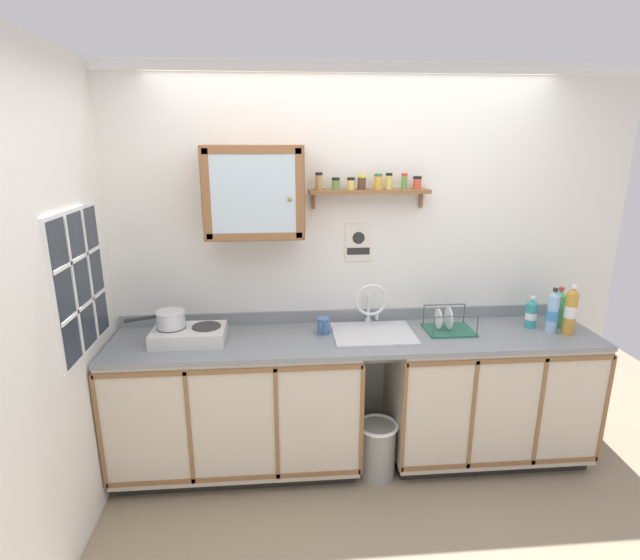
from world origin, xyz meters
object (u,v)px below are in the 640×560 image
Objects in this scene: dish_rack at (448,326)px; bottle_soda_green_1 at (559,309)px; saucepan at (170,319)px; warning_sign at (358,243)px; bottle_juice_amber_3 at (571,311)px; mug at (323,326)px; wall_cabinet at (254,192)px; hot_plate_stove at (189,335)px; bottle_detergent_teal_0 at (531,314)px; bottle_water_blue_2 at (553,312)px; sink at (373,334)px; trash_bin at (377,448)px.

bottle_soda_green_1 is at bearing 1.47° from dish_rack.
saucepan is 1.29m from warning_sign.
bottle_juice_amber_3 reaches higher than mug.
bottle_soda_green_1 is at bearing -2.68° from wall_cabinet.
wall_cabinet is (0.42, 0.15, 0.85)m from hot_plate_stove.
bottle_water_blue_2 reaches higher than bottle_detergent_teal_0.
bottle_soda_green_1 is at bearing -0.44° from bottle_detergent_teal_0.
warning_sign is at bearing 164.95° from bottle_juice_amber_3.
saucepan is 1.76m from dish_rack.
sink is at bearing 174.79° from bottle_juice_amber_3.
wall_cabinet is (0.53, 0.14, 0.74)m from saucepan.
wall_cabinet is (-0.41, 0.09, 0.84)m from mug.
bottle_water_blue_2 is 0.10m from bottle_juice_amber_3.
bottle_detergent_teal_0 is at bearing 1.09° from saucepan.
bottle_water_blue_2 is 0.79× the size of trash_bin.
hot_plate_stove is 1.64m from dish_rack.
sink is at bearing -74.32° from warning_sign.
wall_cabinet reaches higher than trash_bin.
warning_sign is at bearing 11.44° from wall_cabinet.
bottle_juice_amber_3 is 0.55× the size of wall_cabinet.
sink is 0.74m from trash_bin.
bottle_detergent_teal_0 is 0.58× the size of trash_bin.
bottle_water_blue_2 is at bearing -6.04° from dish_rack.
saucepan is 1.14× the size of bottle_water_blue_2.
bottle_juice_amber_3 reaches higher than trash_bin.
bottle_soda_green_1 is 1.07× the size of warning_sign.
sink is 1.26m from bottle_juice_amber_3.
bottle_detergent_teal_0 is at bearing 2.09° from dish_rack.
hot_plate_stove is 0.96m from wall_cabinet.
hot_plate_stove is 2.21m from bottle_detergent_teal_0.
warning_sign is at bearing 41.19° from mug.
bottle_water_blue_2 is (2.41, -0.05, -0.01)m from saucepan.
sink is 1.25m from bottle_soda_green_1.
wall_cabinet is 1.59× the size of trash_bin.
mug is at bearing 178.18° from dish_rack.
bottle_juice_amber_3 is 1.57m from mug.
bottle_water_blue_2 is (2.30, -0.03, 0.09)m from hot_plate_stove.
warning_sign is (1.19, 0.27, 0.39)m from saucepan.
bottle_soda_green_1 is 0.46× the size of wall_cabinet.
warning_sign is at bearing 12.70° from saucepan.
bottle_water_blue_2 is 1.32m from warning_sign.
sink is 1.15m from hot_plate_stove.
warning_sign reaches higher than trash_bin.
trash_bin is (-1.04, -0.21, -0.82)m from bottle_detergent_teal_0.
bottle_water_blue_2 is at bearing -136.87° from bottle_soda_green_1.
trash_bin is (-1.23, -0.21, -0.84)m from bottle_soda_green_1.
hot_plate_stove is 2.30m from bottle_water_blue_2.
bottle_water_blue_2 is (-0.09, -0.09, 0.01)m from bottle_soda_green_1.
warning_sign is at bearing 105.68° from sink.
bottle_soda_green_1 is (2.50, 0.04, -0.02)m from saucepan.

